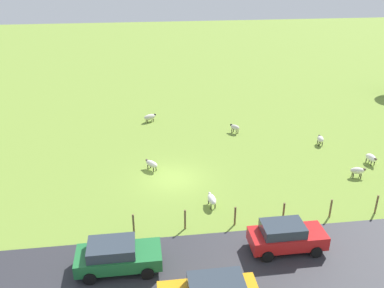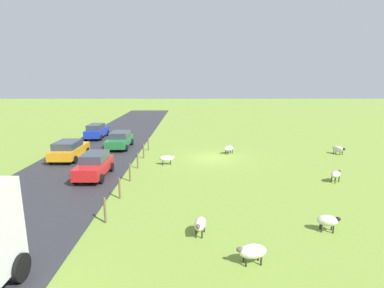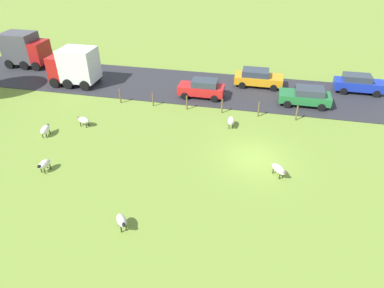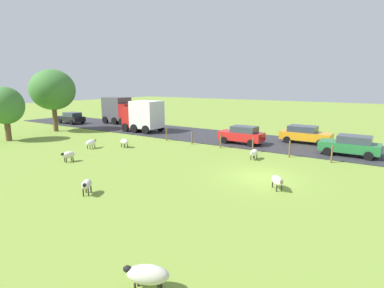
{
  "view_description": "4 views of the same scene",
  "coord_description": "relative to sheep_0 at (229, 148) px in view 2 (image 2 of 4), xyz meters",
  "views": [
    {
      "loc": [
        25.88,
        -2.21,
        14.65
      ],
      "look_at": [
        -2.31,
        1.61,
        1.64
      ],
      "focal_mm": 38.26,
      "sensor_mm": 36.0,
      "label": 1
    },
    {
      "loc": [
        1.95,
        25.42,
        6.81
      ],
      "look_at": [
        1.83,
        0.46,
        1.36
      ],
      "focal_mm": 28.05,
      "sensor_mm": 36.0,
      "label": 2
    },
    {
      "loc": [
        -18.95,
        0.2,
        13.13
      ],
      "look_at": [
        -1.01,
        4.09,
        1.21
      ],
      "focal_mm": 31.36,
      "sensor_mm": 36.0,
      "label": 3
    },
    {
      "loc": [
        -17.21,
        -6.48,
        5.65
      ],
      "look_at": [
        -0.31,
        4.82,
        1.57
      ],
      "focal_mm": 28.7,
      "sensor_mm": 36.0,
      "label": 4
    }
  ],
  "objects": [
    {
      "name": "fence_post_5",
      "position": [
        7.68,
        13.64,
        0.14
      ],
      "size": [
        0.12,
        0.12,
        1.29
      ],
      "primitive_type": "cylinder",
      "color": "brown",
      "rests_on": "ground_plane"
    },
    {
      "name": "sheep_6",
      "position": [
        3.16,
        14.81,
        0.03
      ],
      "size": [
        0.7,
        1.15,
        0.78
      ],
      "color": "silver",
      "rests_on": "ground_plane"
    },
    {
      "name": "sheep_0",
      "position": [
        0.0,
        0.0,
        0.0
      ],
      "size": [
        1.2,
        1.09,
        0.74
      ],
      "color": "silver",
      "rests_on": "ground_plane"
    },
    {
      "name": "ground_plane",
      "position": [
        1.62,
        1.56,
        -0.5
      ],
      "size": [
        160.0,
        160.0,
        0.0
      ],
      "primitive_type": "plane",
      "color": "olive"
    },
    {
      "name": "fence_post_3",
      "position": [
        7.68,
        7.63,
        0.13
      ],
      "size": [
        0.12,
        0.12,
        1.26
      ],
      "primitive_type": "cylinder",
      "color": "brown",
      "rests_on": "ground_plane"
    },
    {
      "name": "fence_post_1",
      "position": [
        7.68,
        1.62,
        0.15
      ],
      "size": [
        0.12,
        0.12,
        1.3
      ],
      "primitive_type": "cylinder",
      "color": "brown",
      "rests_on": "ground_plane"
    },
    {
      "name": "car_3",
      "position": [
        13.97,
        2.03,
        0.39
      ],
      "size": [
        2.2,
        4.54,
        1.6
      ],
      "color": "orange",
      "rests_on": "road_strip"
    },
    {
      "name": "sheep_4",
      "position": [
        1.28,
        16.93,
        0.0
      ],
      "size": [
        1.2,
        0.69,
        0.78
      ],
      "color": "white",
      "rests_on": "ground_plane"
    },
    {
      "name": "road_strip",
      "position": [
        12.4,
        1.56,
        -0.47
      ],
      "size": [
        8.0,
        80.0,
        0.06
      ],
      "primitive_type": "cube",
      "color": "#2D2D33",
      "rests_on": "ground_plane"
    },
    {
      "name": "car_1",
      "position": [
        10.31,
        6.82,
        0.41
      ],
      "size": [
        1.93,
        4.11,
        1.65
      ],
      "color": "red",
      "rests_on": "road_strip"
    },
    {
      "name": "sheep_3",
      "position": [
        -10.01,
        0.28,
        -0.01
      ],
      "size": [
        1.02,
        1.32,
        0.76
      ],
      "color": "beige",
      "rests_on": "ground_plane"
    },
    {
      "name": "fence_post_0",
      "position": [
        7.68,
        -1.38,
        0.13
      ],
      "size": [
        0.12,
        0.12,
        1.27
      ],
      "primitive_type": "cylinder",
      "color": "brown",
      "rests_on": "ground_plane"
    },
    {
      "name": "car_0",
      "position": [
        10.64,
        -2.21,
        0.38
      ],
      "size": [
        2.12,
        4.32,
        1.59
      ],
      "color": "#237238",
      "rests_on": "road_strip"
    },
    {
      "name": "fence_post_4",
      "position": [
        7.68,
        10.64,
        0.12
      ],
      "size": [
        0.12,
        0.12,
        1.24
      ],
      "primitive_type": "cylinder",
      "color": "brown",
      "rests_on": "ground_plane"
    },
    {
      "name": "car_4",
      "position": [
        14.44,
        -7.2,
        0.42
      ],
      "size": [
        1.93,
        4.37,
        1.67
      ],
      "color": "#1933B2",
      "rests_on": "road_strip"
    },
    {
      "name": "sheep_2",
      "position": [
        -6.17,
        7.86,
        0.04
      ],
      "size": [
        1.02,
        0.94,
        0.78
      ],
      "color": "beige",
      "rests_on": "ground_plane"
    },
    {
      "name": "fence_post_2",
      "position": [
        7.68,
        4.63,
        0.12
      ],
      "size": [
        0.12,
        0.12,
        1.24
      ],
      "primitive_type": "cylinder",
      "color": "brown",
      "rests_on": "ground_plane"
    },
    {
      "name": "sheep_5",
      "position": [
        -2.63,
        14.51,
        0.02
      ],
      "size": [
        1.05,
        0.65,
        0.78
      ],
      "color": "silver",
      "rests_on": "ground_plane"
    },
    {
      "name": "sheep_1",
      "position": [
        5.5,
        3.61,
        0.01
      ],
      "size": [
        1.26,
        0.58,
        0.76
      ],
      "color": "white",
      "rests_on": "ground_plane"
    }
  ]
}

